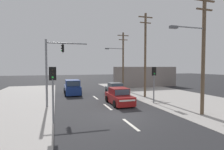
# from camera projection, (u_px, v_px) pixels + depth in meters

# --- Properties ---
(ground_plane) EXTENTS (140.00, 140.00, 0.00)m
(ground_plane) POSITION_uv_depth(u_px,v_px,m) (119.00, 116.00, 12.68)
(ground_plane) COLOR #28282B
(lane_dash_near) EXTENTS (0.20, 2.40, 0.01)m
(lane_dash_near) POSITION_uv_depth(u_px,v_px,m) (130.00, 124.00, 10.78)
(lane_dash_near) COLOR silver
(lane_dash_near) RESTS_ON ground
(lane_dash_mid) EXTENTS (0.20, 2.40, 0.01)m
(lane_dash_mid) POSITION_uv_depth(u_px,v_px,m) (108.00, 107.00, 15.54)
(lane_dash_mid) COLOR silver
(lane_dash_mid) RESTS_ON ground
(lane_dash_far) EXTENTS (0.20, 2.40, 0.01)m
(lane_dash_far) POSITION_uv_depth(u_px,v_px,m) (95.00, 98.00, 20.29)
(lane_dash_far) COLOR silver
(lane_dash_far) RESTS_ON ground
(kerb_right_verge) EXTENTS (10.00, 44.00, 0.02)m
(kerb_right_verge) POSITION_uv_depth(u_px,v_px,m) (197.00, 103.00, 17.34)
(kerb_right_verge) COLOR #A39E99
(kerb_right_verge) RESTS_ON ground
(kerb_left_verge) EXTENTS (8.00, 40.00, 0.02)m
(kerb_left_verge) POSITION_uv_depth(u_px,v_px,m) (2.00, 112.00, 13.88)
(kerb_left_verge) COLOR #A39E99
(kerb_left_verge) RESTS_ON ground
(utility_pole_foreground_right) EXTENTS (3.78, 0.32, 8.84)m
(utility_pole_foreground_right) POSITION_uv_depth(u_px,v_px,m) (202.00, 50.00, 12.79)
(utility_pole_foreground_right) COLOR brown
(utility_pole_foreground_right) RESTS_ON ground
(utility_pole_midground_right) EXTENTS (1.80, 0.26, 9.83)m
(utility_pole_midground_right) POSITION_uv_depth(u_px,v_px,m) (145.00, 53.00, 20.55)
(utility_pole_midground_right) COLOR brown
(utility_pole_midground_right) RESTS_ON ground
(utility_pole_background_right) EXTENTS (3.78, 0.36, 8.82)m
(utility_pole_background_right) POSITION_uv_depth(u_px,v_px,m) (122.00, 59.00, 26.72)
(utility_pole_background_right) COLOR brown
(utility_pole_background_right) RESTS_ON ground
(traffic_signal_mast) EXTENTS (3.69, 0.44, 6.00)m
(traffic_signal_mast) POSITION_uv_depth(u_px,v_px,m) (53.00, 64.00, 15.58)
(traffic_signal_mast) COLOR slate
(traffic_signal_mast) RESTS_ON ground
(pedestal_signal_right_kerb) EXTENTS (0.44, 0.31, 3.56)m
(pedestal_signal_right_kerb) POSITION_uv_depth(u_px,v_px,m) (154.00, 79.00, 16.98)
(pedestal_signal_right_kerb) COLOR slate
(pedestal_signal_right_kerb) RESTS_ON ground
(pedestal_signal_left_kerb) EXTENTS (0.44, 0.29, 3.56)m
(pedestal_signal_left_kerb) POSITION_uv_depth(u_px,v_px,m) (53.00, 85.00, 10.89)
(pedestal_signal_left_kerb) COLOR slate
(pedestal_signal_left_kerb) RESTS_ON ground
(shopfront_wall_far) EXTENTS (12.00, 1.00, 3.60)m
(shopfront_wall_far) POSITION_uv_depth(u_px,v_px,m) (146.00, 77.00, 31.19)
(shopfront_wall_far) COLOR gray
(shopfront_wall_far) RESTS_ON ground
(sedan_oncoming_mid) EXTENTS (2.03, 4.31, 1.56)m
(sedan_oncoming_mid) POSITION_uv_depth(u_px,v_px,m) (115.00, 89.00, 22.19)
(sedan_oncoming_mid) COLOR slate
(sedan_oncoming_mid) RESTS_ON ground
(sedan_receding_far) EXTENTS (1.93, 4.26, 1.56)m
(sedan_receding_far) POSITION_uv_depth(u_px,v_px,m) (119.00, 97.00, 16.75)
(sedan_receding_far) COLOR maroon
(sedan_receding_far) RESTS_ON ground
(suv_kerbside_parked) EXTENTS (2.08, 4.55, 1.90)m
(suv_kerbside_parked) POSITION_uv_depth(u_px,v_px,m) (72.00, 88.00, 22.71)
(suv_kerbside_parked) COLOR navy
(suv_kerbside_parked) RESTS_ON ground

